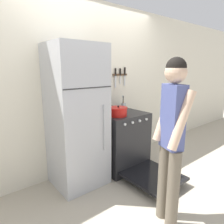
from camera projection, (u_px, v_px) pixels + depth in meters
ground_plane at (94, 164)px, 3.36m from camera, size 14.00×14.00×0.00m
wall_back at (91, 88)px, 3.10m from camera, size 10.00×0.06×2.55m
refrigerator at (77, 117)px, 2.64m from camera, size 0.67×0.65×1.87m
stove_range at (122, 141)px, 3.17m from camera, size 0.73×1.37×0.89m
dutch_oven_pot at (118, 112)px, 2.88m from camera, size 0.31×0.27×0.16m
tea_kettle at (108, 108)px, 3.09m from camera, size 0.23×0.19×0.24m
utensil_jar at (123, 106)px, 3.30m from camera, size 0.07×0.07×0.25m
person at (172, 135)px, 1.90m from camera, size 0.34×0.40×1.67m
wall_knife_strip at (120, 74)px, 3.37m from camera, size 0.31×0.03×0.33m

